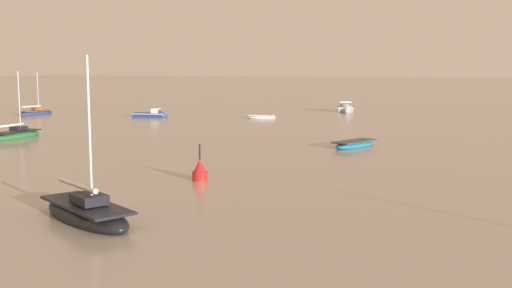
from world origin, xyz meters
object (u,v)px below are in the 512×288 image
rowboat_moored_1 (261,117)px  motorboat_moored_0 (154,115)px  sailboat_moored_0 (86,213)px  motorboat_moored_2 (345,110)px  sailboat_moored_2 (36,113)px  sailboat_moored_3 (17,135)px  channel_buoy (200,173)px  rowboat_moored_5 (355,145)px

rowboat_moored_1 → motorboat_moored_0: (-13.22, -5.26, 0.11)m
rowboat_moored_1 → sailboat_moored_0: bearing=-89.6°
motorboat_moored_0 → motorboat_moored_2: size_ratio=0.76×
sailboat_moored_0 → rowboat_moored_1: size_ratio=1.86×
sailboat_moored_2 → motorboat_moored_2: sailboat_moored_2 is taller
motorboat_moored_0 → sailboat_moored_2: bearing=173.9°
motorboat_moored_2 → motorboat_moored_0: bearing=-63.0°
motorboat_moored_0 → sailboat_moored_3: size_ratio=0.77×
channel_buoy → rowboat_moored_1: bearing=112.7°
sailboat_moored_0 → sailboat_moored_2: 62.48m
sailboat_moored_3 → motorboat_moored_2: bearing=-27.3°
sailboat_moored_3 → rowboat_moored_5: sailboat_moored_3 is taller
rowboat_moored_1 → motorboat_moored_2: (5.79, 15.87, 0.20)m
rowboat_moored_5 → channel_buoy: (-3.17, -18.31, 0.26)m
sailboat_moored_0 → motorboat_moored_0: sailboat_moored_0 is taller
rowboat_moored_1 → sailboat_moored_2: 31.99m
sailboat_moored_2 → rowboat_moored_5: size_ratio=1.25×
sailboat_moored_0 → rowboat_moored_5: size_ratio=1.48×
rowboat_moored_1 → motorboat_moored_0: motorboat_moored_0 is taller
motorboat_moored_0 → sailboat_moored_0: bearing=-75.1°
sailboat_moored_0 → rowboat_moored_5: 28.35m
sailboat_moored_3 → motorboat_moored_2: size_ratio=0.98×
sailboat_moored_0 → rowboat_moored_5: bearing=106.5°
sailboat_moored_0 → motorboat_moored_2: (-11.52, 65.46, 0.04)m
rowboat_moored_1 → rowboat_moored_5: size_ratio=0.80×
sailboat_moored_0 → sailboat_moored_2: (-47.87, 40.15, -0.05)m
sailboat_moored_2 → rowboat_moored_5: (50.31, -11.91, -0.07)m
motorboat_moored_2 → channel_buoy: 56.56m
sailboat_moored_3 → motorboat_moored_2: sailboat_moored_3 is taller
rowboat_moored_5 → sailboat_moored_2: bearing=-86.6°
rowboat_moored_1 → motorboat_moored_0: 14.23m
sailboat_moored_0 → sailboat_moored_3: bearing=165.8°
motorboat_moored_0 → sailboat_moored_3: bearing=-102.4°
sailboat_moored_0 → rowboat_moored_1: bearing=130.6°
rowboat_moored_5 → channel_buoy: bearing=6.9°
sailboat_moored_0 → channel_buoy: sailboat_moored_0 is taller
sailboat_moored_0 → sailboat_moored_2: size_ratio=1.18×
sailboat_moored_3 → sailboat_moored_0: bearing=-133.7°
motorboat_moored_0 → rowboat_moored_5: (32.96, -16.08, -0.07)m
motorboat_moored_0 → sailboat_moored_2: 17.84m
sailboat_moored_0 → rowboat_moored_5: (2.44, 28.25, -0.12)m
sailboat_moored_2 → sailboat_moored_3: sailboat_moored_3 is taller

